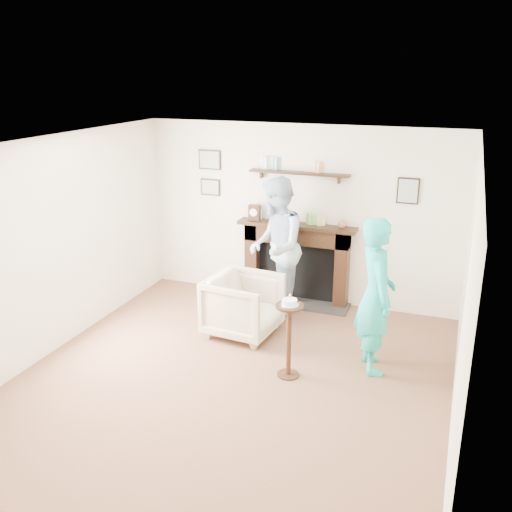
{
  "coord_description": "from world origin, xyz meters",
  "views": [
    {
      "loc": [
        2.14,
        -4.96,
        3.21
      ],
      "look_at": [
        -0.05,
        0.9,
        1.13
      ],
      "focal_mm": 40.0,
      "sensor_mm": 36.0,
      "label": 1
    }
  ],
  "objects_px": {
    "pedestal_table": "(289,326)",
    "man": "(275,312)",
    "armchair": "(244,333)",
    "woman": "(371,367)"
  },
  "relations": [
    {
      "from": "man",
      "to": "pedestal_table",
      "type": "xyz_separation_m",
      "value": [
        0.68,
        -1.57,
        0.59
      ]
    },
    {
      "from": "man",
      "to": "woman",
      "type": "distance_m",
      "value": 1.85
    },
    {
      "from": "armchair",
      "to": "pedestal_table",
      "type": "xyz_separation_m",
      "value": [
        0.84,
        -0.8,
        0.59
      ]
    },
    {
      "from": "armchair",
      "to": "pedestal_table",
      "type": "bearing_deg",
      "value": -127.95
    },
    {
      "from": "pedestal_table",
      "to": "man",
      "type": "bearing_deg",
      "value": 113.57
    },
    {
      "from": "man",
      "to": "woman",
      "type": "bearing_deg",
      "value": 37.54
    },
    {
      "from": "woman",
      "to": "man",
      "type": "bearing_deg",
      "value": 31.76
    },
    {
      "from": "armchair",
      "to": "man",
      "type": "relative_size",
      "value": 0.45
    },
    {
      "from": "man",
      "to": "woman",
      "type": "xyz_separation_m",
      "value": [
        1.5,
        -1.08,
        0.0
      ]
    },
    {
      "from": "woman",
      "to": "armchair",
      "type": "bearing_deg",
      "value": 56.96
    }
  ]
}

